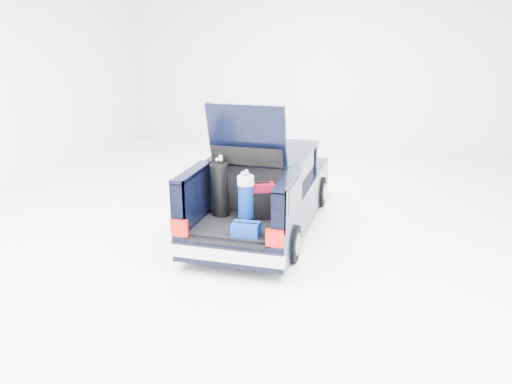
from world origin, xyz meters
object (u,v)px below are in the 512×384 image
(car, at_px, (265,191))
(blue_duffel, at_px, (246,229))
(red_suitcase, at_px, (262,201))
(black_golf_bag, at_px, (220,189))
(blue_golf_bag, at_px, (246,199))

(car, height_order, blue_duffel, car)
(red_suitcase, height_order, black_golf_bag, black_golf_bag)
(red_suitcase, xyz_separation_m, black_golf_bag, (-0.69, -0.09, 0.17))
(blue_golf_bag, bearing_deg, blue_duffel, -85.82)
(red_suitcase, bearing_deg, car, 79.48)
(blue_golf_bag, bearing_deg, red_suitcase, 43.21)
(blue_golf_bag, bearing_deg, car, 80.64)
(car, bearing_deg, blue_golf_bag, -87.06)
(car, bearing_deg, red_suitcase, -77.30)
(car, xyz_separation_m, red_suitcase, (0.27, -1.20, 0.22))
(car, bearing_deg, black_golf_bag, -107.74)
(car, xyz_separation_m, blue_golf_bag, (0.08, -1.49, 0.33))
(blue_golf_bag, height_order, blue_duffel, blue_golf_bag)
(car, distance_m, blue_duffel, 2.01)
(red_suitcase, xyz_separation_m, blue_golf_bag, (-0.19, -0.28, 0.10))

